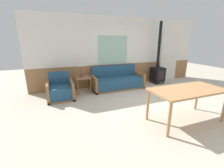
# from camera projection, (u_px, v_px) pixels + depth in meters

# --- Properties ---
(ground_plane) EXTENTS (16.00, 16.00, 0.00)m
(ground_plane) POSITION_uv_depth(u_px,v_px,m) (162.00, 108.00, 4.13)
(ground_plane) COLOR beige
(wall_back) EXTENTS (7.20, 0.09, 2.70)m
(wall_back) POSITION_uv_depth(u_px,v_px,m) (122.00, 52.00, 6.10)
(wall_back) COLOR #996B42
(wall_back) RESTS_ON ground_plane
(couch) EXTENTS (1.98, 0.83, 0.85)m
(couch) POSITION_uv_depth(u_px,v_px,m) (117.00, 82.00, 5.81)
(couch) COLOR olive
(couch) RESTS_ON ground_plane
(armchair) EXTENTS (0.80, 0.78, 0.83)m
(armchair) POSITION_uv_depth(u_px,v_px,m) (61.00, 91.00, 4.75)
(armchair) COLOR olive
(armchair) RESTS_ON ground_plane
(side_table) EXTENTS (0.50, 0.50, 0.57)m
(side_table) POSITION_uv_depth(u_px,v_px,m) (83.00, 80.00, 5.30)
(side_table) COLOR olive
(side_table) RESTS_ON ground_plane
(table_lamp) EXTENTS (0.21, 0.21, 0.53)m
(table_lamp) POSITION_uv_depth(u_px,v_px,m) (81.00, 65.00, 5.22)
(table_lamp) COLOR #4C3823
(table_lamp) RESTS_ON side_table
(book_stack) EXTENTS (0.20, 0.15, 0.03)m
(book_stack) POSITION_uv_depth(u_px,v_px,m) (84.00, 77.00, 5.20)
(book_stack) COLOR #994C84
(book_stack) RESTS_ON side_table
(dining_table) EXTENTS (1.67, 0.83, 0.77)m
(dining_table) POSITION_uv_depth(u_px,v_px,m) (188.00, 93.00, 3.32)
(dining_table) COLOR #B27F4C
(dining_table) RESTS_ON ground_plane
(wood_stove) EXTENTS (0.48, 0.48, 2.55)m
(wood_stove) POSITION_uv_depth(u_px,v_px,m) (158.00, 70.00, 6.43)
(wood_stove) COLOR black
(wood_stove) RESTS_ON ground_plane
(entry_door) EXTENTS (0.93, 0.09, 2.09)m
(entry_door) POSITION_uv_depth(u_px,v_px,m) (169.00, 57.00, 6.97)
(entry_door) COLOR silver
(entry_door) RESTS_ON ground_plane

